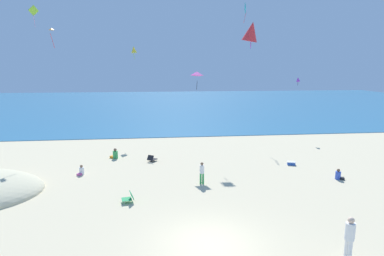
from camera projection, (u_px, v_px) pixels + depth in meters
The scene contains 17 objects.
ground_plane at pixel (187, 168), 22.71m from camera, with size 120.00×120.00×0.00m, color beige.
ocean_water at pixel (168, 104), 61.74m from camera, with size 120.00×60.00×0.05m, color teal.
beach_chair_mid_beach at pixel (129, 197), 16.92m from camera, with size 0.72×0.64×0.57m.
beach_chair_near_camera at pixel (152, 159), 24.19m from camera, with size 0.82×0.85×0.52m.
cooler_box at pixel (291, 163), 23.42m from camera, with size 0.67×0.56×0.24m.
person_0 at pixel (115, 155), 25.04m from camera, with size 0.73×0.63×0.81m.
person_1 at pixel (339, 175), 20.38m from camera, with size 0.61×0.47×0.69m.
person_2 at pixel (202, 171), 19.49m from camera, with size 0.34×0.34×1.37m.
person_3 at pixel (81, 171), 21.28m from camera, with size 0.50×0.59×0.66m.
person_4 at pixel (350, 236), 11.65m from camera, with size 0.36×0.36×1.74m.
kite_orange at pixel (51, 30), 25.09m from camera, with size 0.42×0.51×1.54m.
kite_teal at pixel (245, 8), 34.44m from camera, with size 0.26×1.14×2.13m.
kite_yellow at pixel (134, 50), 32.60m from camera, with size 0.81×0.79×1.35m.
kite_lime at pixel (34, 11), 29.77m from camera, with size 0.73×0.72×1.98m.
kite_red at pixel (251, 32), 15.77m from camera, with size 1.22×1.18×1.34m.
kite_purple at pixel (298, 79), 32.57m from camera, with size 0.60×0.61×0.88m.
kite_magenta at pixel (197, 74), 24.08m from camera, with size 1.00×0.94×1.39m.
Camera 1 is at (-1.99, -11.68, 7.08)m, focal length 29.93 mm.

